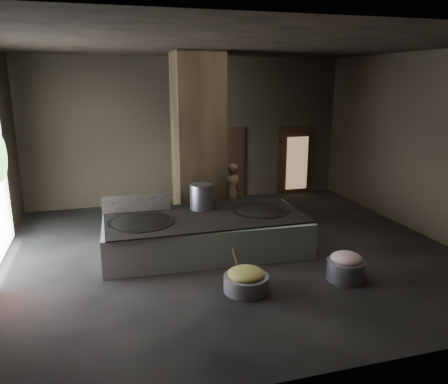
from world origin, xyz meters
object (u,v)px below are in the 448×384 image
object	(u,v)px
cook	(231,192)
wok_right	(260,213)
veg_basin	(246,283)
meat_basin	(346,270)
wok_left	(141,225)
hearth_platform	(205,234)
stock_pot	(201,197)

from	to	relation	value
cook	wok_right	bearing A→B (deg)	82.20
veg_basin	meat_basin	size ratio (longest dim) A/B	1.14
wok_left	veg_basin	distance (m)	2.78
hearth_platform	cook	world-z (taller)	cook
wok_left	wok_right	world-z (taller)	wok_left
hearth_platform	wok_left	bearing A→B (deg)	-175.47
hearth_platform	wok_left	xyz separation A→B (m)	(-1.45, -0.05, 0.36)
wok_left	meat_basin	xyz separation A→B (m)	(3.73, -2.20, -0.55)
hearth_platform	wok_right	bearing A→B (deg)	4.67
stock_pot	cook	distance (m)	1.92
veg_basin	meat_basin	xyz separation A→B (m)	(2.03, -0.09, 0.05)
wok_left	veg_basin	xyz separation A→B (m)	(1.70, -2.11, -0.60)
stock_pot	veg_basin	world-z (taller)	stock_pot
cook	meat_basin	xyz separation A→B (m)	(1.04, -4.28, -0.60)
veg_basin	wok_left	bearing A→B (deg)	128.91
wok_left	cook	bearing A→B (deg)	37.62
veg_basin	stock_pot	bearing A→B (deg)	94.32
wok_left	cook	distance (m)	3.40
wok_left	veg_basin	size ratio (longest dim) A/B	1.70
wok_right	stock_pot	bearing A→B (deg)	158.96
meat_basin	wok_left	bearing A→B (deg)	149.43
veg_basin	wok_right	bearing A→B (deg)	63.66
stock_pot	meat_basin	size ratio (longest dim) A/B	0.80
wok_left	cook	size ratio (longest dim) A/B	0.89
wok_left	meat_basin	bearing A→B (deg)	-30.57
stock_pot	meat_basin	world-z (taller)	stock_pot
veg_basin	meat_basin	distance (m)	2.03
stock_pot	hearth_platform	bearing A→B (deg)	-95.19
stock_pot	meat_basin	xyz separation A→B (m)	(2.23, -2.80, -0.93)
hearth_platform	veg_basin	bearing A→B (deg)	-80.72
wok_right	veg_basin	distance (m)	2.54
wok_left	stock_pot	distance (m)	1.66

